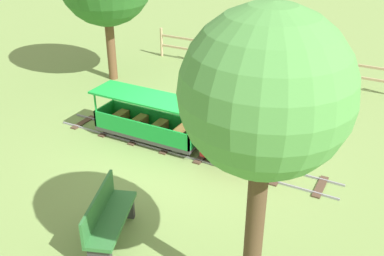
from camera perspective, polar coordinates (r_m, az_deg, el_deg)
The scene contains 8 objects.
ground_plane at distance 8.84m, azimuth -0.99°, elevation -2.91°, with size 60.00×60.00×0.00m, color #75934C.
track at distance 8.81m, azimuth -0.65°, elevation -2.91°, with size 0.69×6.05×0.04m.
locomotive at distance 8.19m, azimuth 5.77°, elevation -1.82°, with size 0.65×1.45×1.05m.
passenger_car at distance 9.02m, azimuth -5.69°, elevation 0.69°, with size 0.75×2.35×0.97m.
conductor_person at distance 8.92m, azimuth 5.61°, elevation 4.15°, with size 0.30×0.30×1.62m.
park_bench at distance 6.56m, azimuth -10.74°, elevation -11.41°, with size 1.36×0.81×0.82m.
oak_tree_far at distance 4.30m, azimuth 9.48°, elevation 4.13°, with size 1.72×1.72×3.71m.
fence_section at distance 12.69m, azimuth 9.92°, elevation 8.84°, with size 0.08×7.13×0.90m.
Camera 1 is at (6.65, 3.69, 4.51)m, focal length 41.36 mm.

